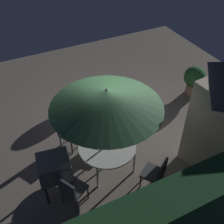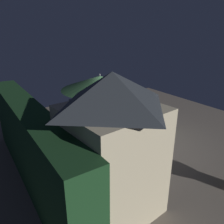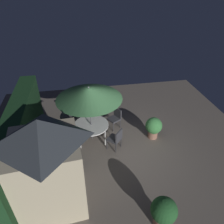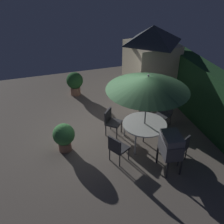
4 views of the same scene
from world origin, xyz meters
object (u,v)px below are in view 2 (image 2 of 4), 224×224
at_px(patio_umbrella, 100,83).
at_px(bbq_grill, 78,110).
at_px(garden_shed, 112,147).
at_px(chair_far_side, 70,122).
at_px(chair_toward_house, 135,131).
at_px(potted_plant_by_grill, 161,116).
at_px(patio_table, 101,125).
at_px(chair_near_shed, 117,116).
at_px(chair_toward_hedge, 82,147).

distance_m(patio_umbrella, bbq_grill, 1.87).
relative_size(garden_shed, chair_far_side, 3.36).
height_order(chair_toward_house, potted_plant_by_grill, potted_plant_by_grill).
height_order(bbq_grill, potted_plant_by_grill, bbq_grill).
bearing_deg(patio_umbrella, bbq_grill, 8.11).
distance_m(garden_shed, chair_toward_house, 3.10).
relative_size(patio_umbrella, potted_plant_by_grill, 2.61).
xyz_separation_m(garden_shed, potted_plant_by_grill, (2.33, -3.85, -1.00)).
relative_size(patio_table, bbq_grill, 1.16).
xyz_separation_m(patio_table, chair_near_shed, (0.63, -1.11, -0.15)).
distance_m(bbq_grill, chair_toward_hedge, 2.27).
distance_m(patio_table, patio_umbrella, 1.46).
relative_size(chair_far_side, potted_plant_by_grill, 0.96).
bearing_deg(chair_far_side, patio_umbrella, -151.28).
height_order(garden_shed, patio_umbrella, garden_shed).
distance_m(patio_umbrella, chair_toward_hedge, 2.07).
distance_m(chair_near_shed, chair_toward_house, 1.41).
bearing_deg(patio_table, bbq_grill, 8.11).
height_order(bbq_grill, chair_near_shed, bbq_grill).
xyz_separation_m(chair_far_side, potted_plant_by_grill, (-1.50, -3.14, 0.01)).
xyz_separation_m(garden_shed, patio_umbrella, (2.67, -1.35, 0.59)).
relative_size(chair_toward_hedge, chair_toward_house, 1.00).
bearing_deg(patio_umbrella, garden_shed, 153.23).
xyz_separation_m(patio_umbrella, chair_far_side, (1.16, 0.63, -1.61)).
relative_size(garden_shed, patio_umbrella, 1.24).
distance_m(patio_umbrella, potted_plant_by_grill, 2.99).
height_order(patio_umbrella, potted_plant_by_grill, patio_umbrella).
bearing_deg(potted_plant_by_grill, chair_toward_house, 104.02).
relative_size(patio_table, patio_umbrella, 0.57).
xyz_separation_m(chair_toward_hedge, potted_plant_by_grill, (0.37, -3.59, 0.01)).
height_order(chair_near_shed, potted_plant_by_grill, potted_plant_by_grill).
height_order(garden_shed, chair_toward_house, garden_shed).
height_order(patio_table, chair_near_shed, chair_near_shed).
relative_size(patio_umbrella, bbq_grill, 2.04).
bearing_deg(garden_shed, bbq_grill, -16.03).
bearing_deg(chair_toward_house, potted_plant_by_grill, -75.98).
distance_m(garden_shed, chair_toward_hedge, 2.22).
bearing_deg(chair_toward_hedge, chair_near_shed, -58.37).
bearing_deg(garden_shed, patio_table, -26.77).
distance_m(patio_table, chair_toward_hedge, 1.31).
relative_size(chair_near_shed, chair_far_side, 1.00).
bearing_deg(chair_near_shed, potted_plant_by_grill, -125.01).
distance_m(patio_table, chair_far_side, 1.33).
distance_m(garden_shed, potted_plant_by_grill, 4.61).
distance_m(chair_near_shed, chair_far_side, 1.82).
xyz_separation_m(bbq_grill, chair_toward_hedge, (-2.07, 0.89, -0.33)).
bearing_deg(chair_toward_hedge, potted_plant_by_grill, -84.10).
height_order(chair_far_side, potted_plant_by_grill, potted_plant_by_grill).
relative_size(garden_shed, chair_toward_house, 3.36).
distance_m(patio_table, chair_near_shed, 1.28).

